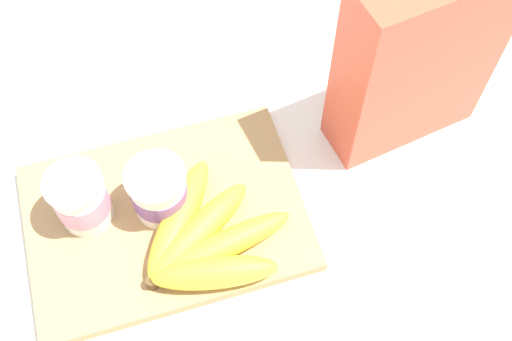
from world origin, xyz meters
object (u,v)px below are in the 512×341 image
at_px(cereal_box, 417,59).
at_px(yogurt_cup_front, 80,199).
at_px(banana_bunch, 203,241).
at_px(cutting_board, 166,217).
at_px(yogurt_cup_back, 156,192).

bearing_deg(cereal_box, yogurt_cup_front, 174.61).
bearing_deg(banana_bunch, cutting_board, 121.53).
distance_m(yogurt_cup_front, yogurt_cup_back, 0.09).
distance_m(cutting_board, yogurt_cup_back, 0.05).
relative_size(cutting_board, yogurt_cup_front, 4.12).
xyz_separation_m(cereal_box, yogurt_cup_front, (-0.44, -0.03, -0.08)).
xyz_separation_m(cereal_box, banana_bunch, (-0.31, -0.11, -0.10)).
distance_m(cutting_board, cereal_box, 0.37).
bearing_deg(yogurt_cup_back, cereal_box, 7.09).
bearing_deg(yogurt_cup_back, yogurt_cup_front, 169.75).
bearing_deg(banana_bunch, yogurt_cup_front, 146.12).
relative_size(cutting_board, yogurt_cup_back, 4.40).
xyz_separation_m(cutting_board, banana_bunch, (0.04, -0.06, 0.03)).
distance_m(yogurt_cup_back, banana_bunch, 0.08).
relative_size(cereal_box, banana_bunch, 1.37).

